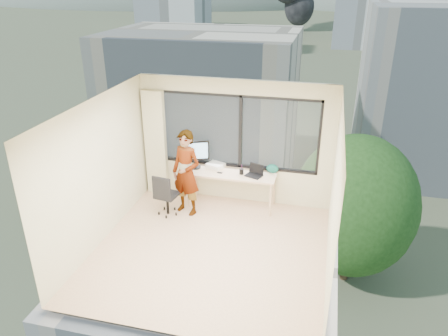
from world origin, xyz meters
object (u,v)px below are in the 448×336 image
(laptop, at_px, (254,171))
(person, at_px, (186,173))
(chair, at_px, (167,194))
(game_console, at_px, (215,165))
(handbag, at_px, (272,169))
(desk, at_px, (232,189))
(monitor, at_px, (195,154))

(laptop, bearing_deg, person, -140.68)
(chair, relative_size, person, 0.52)
(person, relative_size, game_console, 5.27)
(chair, relative_size, handbag, 3.73)
(desk, distance_m, game_console, 0.61)
(monitor, bearing_deg, chair, -138.24)
(desk, relative_size, chair, 1.98)
(desk, distance_m, laptop, 0.67)
(desk, bearing_deg, chair, -151.04)
(chair, height_order, game_console, chair)
(handbag, bearing_deg, person, -177.25)
(game_console, height_order, laptop, laptop)
(desk, bearing_deg, monitor, 175.22)
(chair, xyz_separation_m, person, (0.36, 0.17, 0.42))
(desk, height_order, monitor, monitor)
(desk, bearing_deg, handbag, 14.06)
(person, height_order, game_console, person)
(game_console, bearing_deg, handbag, 20.06)
(game_console, distance_m, laptop, 0.89)
(laptop, relative_size, handbag, 1.40)
(person, distance_m, monitor, 0.57)
(desk, relative_size, game_console, 5.42)
(desk, relative_size, handbag, 7.40)
(game_console, relative_size, handbag, 1.36)
(desk, bearing_deg, game_console, 153.21)
(chair, distance_m, laptop, 1.79)
(desk, distance_m, monitor, 1.05)
(game_console, xyz_separation_m, laptop, (0.86, -0.25, 0.06))
(monitor, height_order, laptop, monitor)
(person, xyz_separation_m, laptop, (1.27, 0.43, -0.02))
(laptop, height_order, handbag, laptop)
(chair, relative_size, laptop, 2.67)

